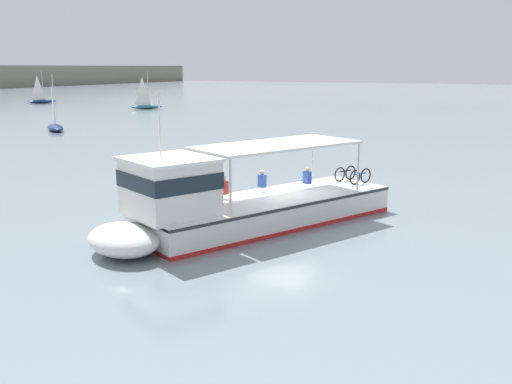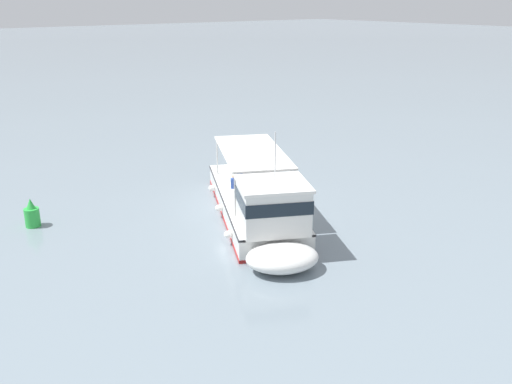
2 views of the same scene
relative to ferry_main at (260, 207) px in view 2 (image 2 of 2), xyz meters
name	(u,v)px [view 2 (image 2 of 2)]	position (x,y,z in m)	size (l,w,h in m)	color
ground_plane	(244,208)	(2.51, -0.94, -1.02)	(400.00, 400.00, 0.00)	gray
ferry_main	(260,207)	(0.00, 0.00, 0.00)	(12.71, 8.59, 5.32)	white
channel_buoy	(32,215)	(6.72, 8.50, -0.45)	(0.70, 0.70, 1.40)	green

